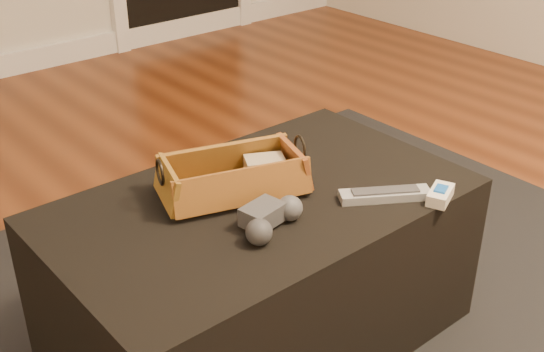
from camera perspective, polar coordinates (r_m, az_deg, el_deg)
area_rug at (r=1.83m, az=0.13°, el=-14.09°), size 2.60×2.00×0.01m
ottoman at (r=1.72m, az=-0.95°, el=-7.90°), size 1.00×0.60×0.42m
tv_remote at (r=1.60m, az=-3.70°, el=-1.09°), size 0.19×0.08×0.02m
cloth_bundle at (r=1.66m, az=-0.60°, el=0.70°), size 0.12×0.10×0.05m
wicker_basket at (r=1.61m, az=-3.28°, el=-0.17°), size 0.38×0.28×0.12m
game_controller at (r=1.48m, az=-0.17°, el=-3.51°), size 0.19×0.12×0.06m
silver_remote at (r=1.62m, az=9.44°, el=-1.53°), size 0.21×0.16×0.02m
cream_gadget at (r=1.64m, az=13.90°, el=-1.52°), size 0.10×0.08×0.03m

